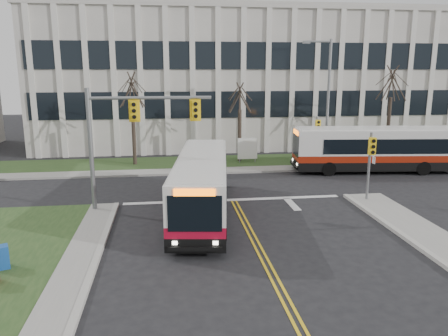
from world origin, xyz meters
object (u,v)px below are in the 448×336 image
(streetlight, at_px, (326,96))
(directory_sign, at_px, (247,149))
(newspaper_box_blue, at_px, (1,259))
(bus_cross, at_px, (377,150))
(bus_main, at_px, (202,186))

(streetlight, distance_m, directory_sign, 6.96)
(streetlight, height_order, newspaper_box_blue, streetlight)
(newspaper_box_blue, bearing_deg, bus_cross, 10.38)
(directory_sign, relative_size, newspaper_box_blue, 2.11)
(bus_main, relative_size, bus_cross, 0.94)
(newspaper_box_blue, bearing_deg, directory_sign, 32.38)
(directory_sign, height_order, bus_cross, bus_cross)
(bus_cross, distance_m, newspaper_box_blue, 24.40)
(streetlight, relative_size, newspaper_box_blue, 9.68)
(streetlight, distance_m, bus_cross, 5.33)
(streetlight, bearing_deg, bus_cross, -39.40)
(newspaper_box_blue, bearing_deg, streetlight, 19.42)
(bus_main, bearing_deg, directory_sign, 76.53)
(bus_main, distance_m, bus_cross, 15.08)
(bus_cross, bearing_deg, directory_sign, -107.90)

